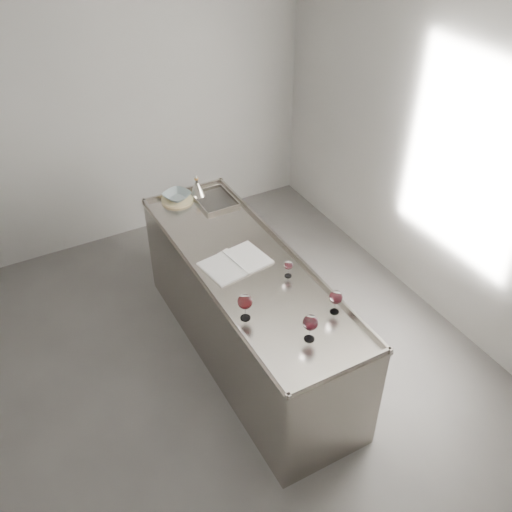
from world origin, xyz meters
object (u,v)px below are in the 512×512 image
wine_glass_middle (310,323)px  wine_glass_right (336,298)px  counter (247,311)px  wine_glass_left (245,302)px  ceramic_bowl (177,196)px  notebook (235,263)px  wine_funnel (197,189)px  wine_glass_small (288,266)px

wine_glass_middle → wine_glass_right: size_ratio=1.12×
counter → wine_glass_left: 0.83m
wine_glass_middle → ceramic_bowl: size_ratio=0.88×
counter → notebook: counter is taller
wine_glass_left → counter: bearing=61.1°
wine_glass_right → wine_funnel: (-0.19, 1.81, -0.06)m
wine_glass_middle → wine_glass_small: 0.64m
wine_glass_left → wine_funnel: size_ratio=0.93×
counter → ceramic_bowl: bearing=95.5°
counter → wine_funnel: bearing=85.5°
wine_glass_left → wine_glass_middle: wine_glass_left is taller
wine_glass_middle → ceramic_bowl: wine_glass_middle is taller
wine_glass_right → wine_glass_small: bearing=99.0°
wine_glass_right → notebook: (-0.34, 0.78, -0.12)m
wine_glass_middle → notebook: size_ratio=0.38×
wine_glass_right → notebook: bearing=113.6°
wine_glass_right → ceramic_bowl: (-0.38, 1.81, -0.08)m
notebook → ceramic_bowl: (-0.04, 1.03, 0.04)m
wine_glass_left → wine_glass_middle: size_ratio=1.01×
counter → wine_funnel: wine_funnel is taller
wine_glass_left → wine_glass_small: 0.53m
wine_glass_middle → notebook: bearing=93.6°
wine_glass_right → ceramic_bowl: 1.85m
ceramic_bowl → notebook: bearing=-88.0°
wine_glass_left → wine_glass_small: bearing=26.6°
ceramic_bowl → wine_glass_left: bearing=-96.2°
counter → wine_glass_middle: (-0.01, -0.86, 0.61)m
wine_glass_middle → counter: bearing=89.3°
counter → wine_glass_small: (0.20, -0.26, 0.56)m
wine_glass_small → wine_glass_left: bearing=-153.4°
wine_glass_right → ceramic_bowl: size_ratio=0.79×
wine_glass_left → wine_funnel: 1.62m
wine_glass_middle → wine_glass_small: size_ratio=1.47×
wine_glass_right → wine_funnel: 1.82m
wine_glass_middle → wine_funnel: bearing=87.2°
counter → notebook: bearing=142.7°
ceramic_bowl → wine_glass_middle: bearing=-87.2°
ceramic_bowl → wine_glass_right: bearing=-78.2°
wine_glass_middle → notebook: 0.92m
wine_glass_middle → wine_glass_right: (0.29, 0.13, -0.01)m
notebook → ceramic_bowl: size_ratio=2.35×
wine_glass_small → ceramic_bowl: bearing=102.8°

